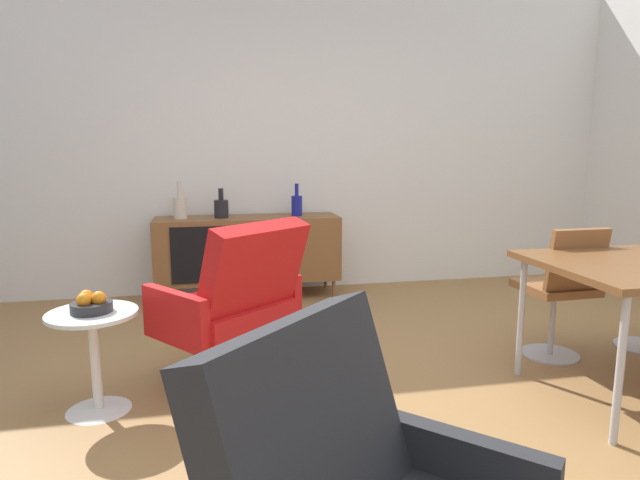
% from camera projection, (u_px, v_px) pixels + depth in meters
% --- Properties ---
extents(ground_plane, '(8.32, 8.32, 0.00)m').
position_uv_depth(ground_plane, '(361.00, 414.00, 2.73)').
color(ground_plane, '#9E7242').
extents(wall_back, '(6.80, 0.12, 2.80)m').
position_uv_depth(wall_back, '(286.00, 139.00, 5.00)').
color(wall_back, white).
rests_on(wall_back, ground_plane).
extents(sideboard, '(1.60, 0.45, 0.72)m').
position_uv_depth(sideboard, '(248.00, 248.00, 4.80)').
color(sideboard, brown).
rests_on(sideboard, ground_plane).
extents(vase_cobalt, '(0.10, 0.10, 0.29)m').
position_uv_depth(vase_cobalt, '(297.00, 205.00, 4.82)').
color(vase_cobalt, navy).
rests_on(vase_cobalt, sideboard).
extents(vase_sculptural_dark, '(0.12, 0.12, 0.25)m').
position_uv_depth(vase_sculptural_dark, '(221.00, 208.00, 4.69)').
color(vase_sculptural_dark, black).
rests_on(vase_sculptural_dark, sideboard).
extents(vase_ceramic_small, '(0.11, 0.11, 0.32)m').
position_uv_depth(vase_ceramic_small, '(180.00, 206.00, 4.62)').
color(vase_ceramic_small, beige).
rests_on(vase_ceramic_small, sideboard).
extents(dining_chair_back_left, '(0.41, 0.44, 0.86)m').
position_uv_depth(dining_chair_back_left, '(561.00, 287.00, 3.37)').
color(dining_chair_back_left, brown).
rests_on(dining_chair_back_left, ground_plane).
extents(lounge_chair_red, '(0.91, 0.90, 0.95)m').
position_uv_depth(lounge_chair_red, '(233.00, 305.00, 2.98)').
color(lounge_chair_red, red).
rests_on(lounge_chair_red, ground_plane).
extents(side_table_round, '(0.44, 0.44, 0.52)m').
position_uv_depth(side_table_round, '(95.00, 350.00, 2.72)').
color(side_table_round, white).
rests_on(side_table_round, ground_plane).
extents(fruit_bowl, '(0.20, 0.20, 0.11)m').
position_uv_depth(fruit_bowl, '(91.00, 304.00, 2.68)').
color(fruit_bowl, '#262628').
rests_on(fruit_bowl, side_table_round).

